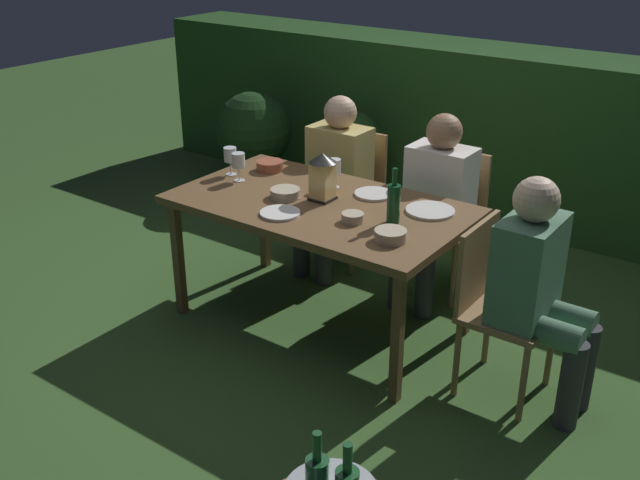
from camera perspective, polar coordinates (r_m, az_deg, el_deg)
ground_plane at (r=4.38m, az=-0.00°, el=-6.31°), size 16.00×16.00×0.00m
dining_table at (r=4.06m, az=-0.00°, el=2.15°), size 1.61×0.92×0.76m
chair_head_far at (r=3.70m, az=13.40°, el=-4.59°), size 0.40×0.42×0.87m
person_in_green at (r=3.57m, az=16.50°, el=-3.31°), size 0.48×0.38×1.15m
chair_side_right_b at (r=4.65m, az=9.80°, el=1.97°), size 0.42×0.40×0.87m
person_in_cream at (r=4.43m, az=8.80°, el=3.00°), size 0.38×0.47×1.15m
chair_side_right_a at (r=4.98m, az=2.35°, el=3.87°), size 0.42×0.40×0.87m
person_in_mustard at (r=4.78m, az=1.08°, el=4.90°), size 0.38×0.47×1.15m
lantern_centerpiece at (r=4.02m, az=0.20°, el=5.08°), size 0.15×0.15×0.27m
green_bottle_on_table at (r=3.76m, az=5.69°, el=2.91°), size 0.07×0.07×0.29m
wine_glass_a at (r=4.45m, az=-6.92°, el=6.44°), size 0.08×0.08×0.17m
wine_glass_b at (r=4.34m, az=-6.33°, el=5.99°), size 0.08×0.08×0.17m
wine_glass_c at (r=4.21m, az=1.09°, el=5.56°), size 0.08×0.08×0.17m
plate_a at (r=3.95m, az=8.47°, el=2.25°), size 0.26×0.26×0.01m
plate_b at (r=4.15m, az=4.15°, el=3.55°), size 0.22×0.22×0.01m
plate_c at (r=3.88m, az=-3.09°, el=2.08°), size 0.21×0.21×0.01m
bowl_olives at (r=3.78m, az=2.53°, el=1.77°), size 0.12×0.12×0.05m
bowl_bread at (r=4.54m, az=-3.88°, el=5.75°), size 0.16×0.16×0.06m
bowl_salad at (r=3.58m, az=5.44°, el=0.38°), size 0.16×0.16×0.06m
bowl_dip at (r=4.10m, az=-2.70°, el=3.64°), size 0.17×0.17×0.05m
hedge_backdrop at (r=5.92m, az=12.71°, el=8.15°), size 6.06×0.64×1.26m
potted_plant_by_hedge at (r=6.16m, az=-5.12°, el=8.16°), size 0.62×0.62×0.86m
potted_plant_corner at (r=5.74m, az=2.23°, el=6.80°), size 0.54×0.54×0.81m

